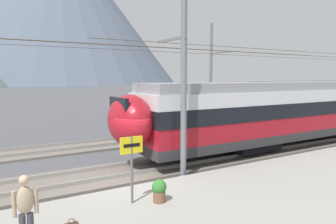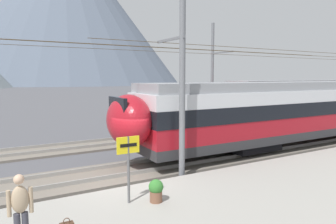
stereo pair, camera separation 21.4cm
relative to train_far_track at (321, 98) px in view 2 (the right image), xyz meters
name	(u,v)px [view 2 (the right image)]	position (x,y,z in m)	size (l,w,h in m)	color
ground_plane	(123,187)	(-22.51, -7.39, -2.22)	(400.00, 400.00, 0.00)	#4C4C51
track_near	(110,174)	(-22.51, -5.80, -2.15)	(120.00, 3.00, 0.28)	#6B6359
track_far	(77,147)	(-22.51, 0.00, -2.15)	(120.00, 3.00, 0.28)	#6B6359
train_far_track	(321,98)	(0.00, 0.00, 0.00)	(23.90, 2.88, 4.27)	#2D2D30
catenary_mast_mid	(180,78)	(-20.12, -7.56, 1.85)	(45.24, 2.20, 7.84)	slate
catenary_mast_far_side	(213,74)	(-10.97, 2.15, 2.17)	(45.24, 2.62, 8.45)	slate
platform_sign	(128,154)	(-23.18, -9.59, -0.38)	(0.70, 0.08, 2.03)	#59595B
passenger_walking	(20,208)	(-26.19, -10.77, -0.92)	(0.53, 0.22, 1.69)	#383842
potted_plant_platform_edge	(156,189)	(-22.44, -9.93, -1.48)	(0.45, 0.45, 0.70)	brown
mountain_central_peak	(66,7)	(15.03, 184.80, 44.90)	(140.27, 140.27, 94.24)	#515B6B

